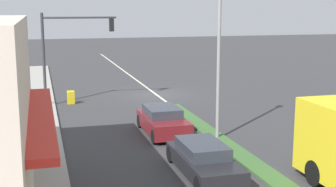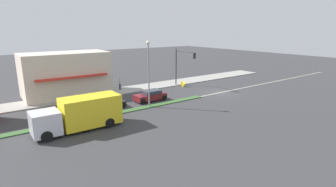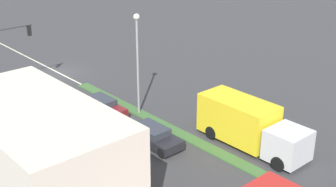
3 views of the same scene
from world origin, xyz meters
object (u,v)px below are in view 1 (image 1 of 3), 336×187
(traffic_signal_main, at_px, (67,43))
(sedan_dark, at_px, (204,159))
(sedan_maroon, at_px, (163,121))
(street_lamp, at_px, (219,36))
(warning_aframe_sign, at_px, (71,98))

(traffic_signal_main, xyz_separation_m, sedan_dark, (-3.92, 13.99, -3.33))
(sedan_maroon, height_order, sedan_dark, sedan_maroon)
(street_lamp, relative_size, sedan_maroon, 1.86)
(street_lamp, relative_size, warning_aframe_sign, 8.80)
(warning_aframe_sign, bearing_deg, traffic_signal_main, 49.49)
(warning_aframe_sign, relative_size, sedan_dark, 0.20)
(traffic_signal_main, distance_m, street_lamp, 11.54)
(sedan_maroon, bearing_deg, traffic_signal_main, -64.39)
(warning_aframe_sign, bearing_deg, sedan_dark, 105.06)
(traffic_signal_main, distance_m, sedan_maroon, 9.65)
(traffic_signal_main, bearing_deg, street_lamp, 122.16)
(sedan_maroon, bearing_deg, warning_aframe_sign, -65.46)
(warning_aframe_sign, xyz_separation_m, sedan_dark, (-3.80, 14.13, 0.15))
(traffic_signal_main, distance_m, sedan_dark, 14.91)
(sedan_maroon, relative_size, sedan_dark, 0.94)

